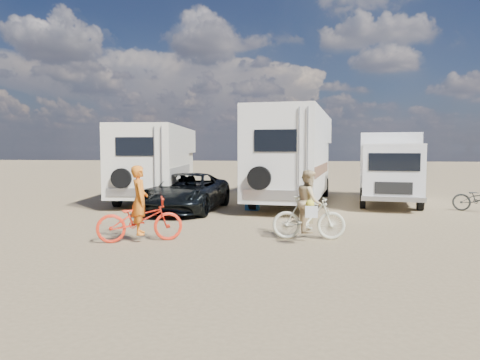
# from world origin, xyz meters

# --- Properties ---
(ground) EXTENTS (140.00, 140.00, 0.00)m
(ground) POSITION_xyz_m (0.00, 0.00, 0.00)
(ground) COLOR #8E7855
(ground) RESTS_ON ground
(rv_main) EXTENTS (3.45, 9.01, 3.70)m
(rv_main) POSITION_xyz_m (0.44, 6.77, 1.85)
(rv_main) COLOR silver
(rv_main) RESTS_ON ground
(rv_left) EXTENTS (3.25, 7.51, 3.14)m
(rv_left) POSITION_xyz_m (-5.43, 6.74, 1.57)
(rv_left) COLOR white
(rv_left) RESTS_ON ground
(box_truck) EXTENTS (2.97, 6.25, 2.84)m
(box_truck) POSITION_xyz_m (4.25, 6.95, 1.42)
(box_truck) COLOR silver
(box_truck) RESTS_ON ground
(dark_suv) EXTENTS (2.47, 4.96, 1.35)m
(dark_suv) POSITION_xyz_m (-3.29, 3.69, 0.68)
(dark_suv) COLOR black
(dark_suv) RESTS_ON ground
(bike_man) EXTENTS (2.14, 1.44, 1.06)m
(bike_man) POSITION_xyz_m (-3.04, -1.59, 0.53)
(bike_man) COLOR red
(bike_man) RESTS_ON ground
(bike_woman) EXTENTS (1.81, 0.60, 1.07)m
(bike_woman) POSITION_xyz_m (0.98, -0.75, 0.54)
(bike_woman) COLOR beige
(bike_woman) RESTS_ON ground
(rider_man) EXTENTS (0.60, 0.71, 1.65)m
(rider_man) POSITION_xyz_m (-3.04, -1.59, 0.82)
(rider_man) COLOR orange
(rider_man) RESTS_ON ground
(rider_woman) EXTENTS (0.62, 0.78, 1.53)m
(rider_woman) POSITION_xyz_m (0.98, -0.75, 0.77)
(rider_woman) COLOR tan
(rider_woman) RESTS_ON ground
(bike_parked) EXTENTS (1.90, 1.38, 0.95)m
(bike_parked) POSITION_xyz_m (7.00, 4.90, 0.48)
(bike_parked) COLOR #262826
(bike_parked) RESTS_ON ground
(cooler) EXTENTS (0.51, 0.39, 0.39)m
(cooler) POSITION_xyz_m (-1.00, 4.30, 0.20)
(cooler) COLOR #1E5187
(cooler) RESTS_ON ground
(crate) EXTENTS (0.42, 0.42, 0.32)m
(crate) POSITION_xyz_m (0.94, 1.74, 0.16)
(crate) COLOR #8E7E53
(crate) RESTS_ON ground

